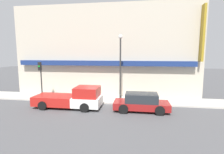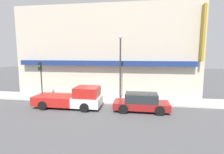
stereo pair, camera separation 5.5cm
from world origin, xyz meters
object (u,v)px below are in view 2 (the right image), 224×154
(parked_car, at_px, (141,102))
(street_lamp, at_px, (120,61))
(pickup_truck, at_px, (73,98))
(traffic_light, at_px, (41,74))
(fire_hydrant, at_px, (132,98))

(parked_car, bearing_deg, street_lamp, 137.66)
(pickup_truck, bearing_deg, parked_car, -1.17)
(traffic_light, bearing_deg, pickup_truck, -24.26)
(pickup_truck, bearing_deg, fire_hydrant, 21.94)
(parked_car, distance_m, traffic_light, 9.91)
(fire_hydrant, bearing_deg, pickup_truck, -156.89)
(pickup_truck, bearing_deg, traffic_light, 154.57)
(pickup_truck, height_order, fire_hydrant, pickup_truck)
(fire_hydrant, height_order, traffic_light, traffic_light)
(fire_hydrant, xyz_separation_m, street_lamp, (-1.08, -0.30, 3.44))
(pickup_truck, height_order, street_lamp, street_lamp)
(parked_car, relative_size, street_lamp, 0.72)
(pickup_truck, relative_size, parked_car, 1.31)
(pickup_truck, height_order, parked_car, pickup_truck)
(traffic_light, bearing_deg, parked_car, -10.22)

